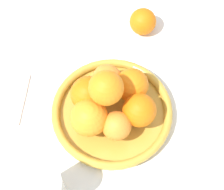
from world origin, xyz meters
TOP-DOWN VIEW (x-y plane):
  - ground_plane at (0.00, 0.00)m, footprint 4.00×4.00m
  - fruit_bowl at (0.00, 0.00)m, footprint 0.28×0.28m
  - orange_pile at (-0.01, 0.00)m, footprint 0.19×0.18m
  - stray_orange at (0.07, 0.25)m, footprint 0.07×0.07m

SIDE VIEW (x-z plane):
  - ground_plane at x=0.00m, z-range 0.00..0.00m
  - fruit_bowl at x=0.00m, z-range 0.00..0.03m
  - stray_orange at x=0.07m, z-range 0.00..0.07m
  - orange_pile at x=-0.01m, z-range 0.01..0.15m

